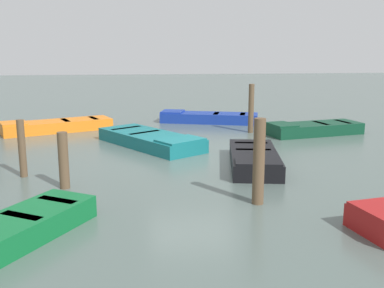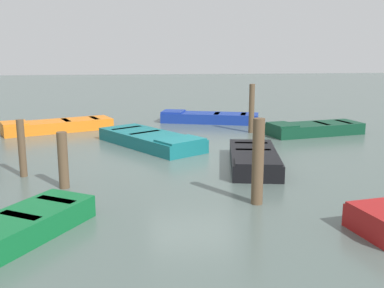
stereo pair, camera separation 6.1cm
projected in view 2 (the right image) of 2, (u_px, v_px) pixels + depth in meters
The scene contains 11 objects.
ground_plane at pixel (192, 156), 13.35m from camera, with size 80.00×80.00×0.00m, color #4C5B56.
rowboat_teal at pixel (151, 139), 14.63m from camera, with size 4.08×3.42×0.46m.
rowboat_dark_green at pixel (314, 128), 16.56m from camera, with size 1.92×3.60×0.46m.
rowboat_green at pixel (8, 231), 7.35m from camera, with size 3.24×2.49×0.46m.
rowboat_black at pixel (254, 158), 12.13m from camera, with size 3.37×1.72×0.46m.
rowboat_blue at pixel (209, 117), 19.13m from camera, with size 2.11×4.11×0.46m.
rowboat_orange at pixel (57, 125), 17.18m from camera, with size 2.57×4.08×0.46m.
mooring_piling_far_right at pixel (22, 148), 11.10m from camera, with size 0.17×0.17×1.40m, color brown.
mooring_piling_near_left at pixel (258, 162), 9.12m from camera, with size 0.23×0.23×1.74m, color brown.
mooring_piling_center at pixel (63, 160), 10.20m from camera, with size 0.22×0.22×1.27m, color brown.
mooring_piling_mid_right at pixel (252, 108), 16.78m from camera, with size 0.20×0.20×1.78m, color brown.
Camera 2 is at (-12.91, 1.41, 3.11)m, focal length 43.13 mm.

